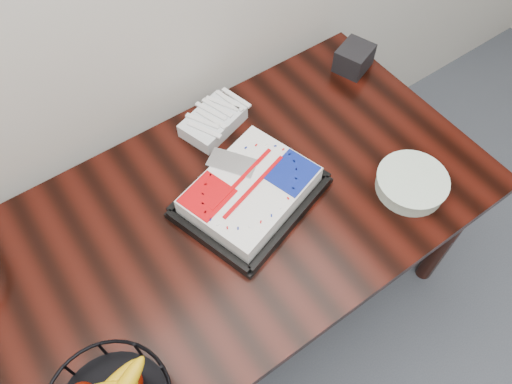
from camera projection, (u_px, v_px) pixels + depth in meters
table at (216, 237)px, 1.60m from camera, size 1.80×0.90×0.75m
cake_tray at (250, 192)px, 1.54m from camera, size 0.51×0.45×0.09m
plate_stack at (411, 183)px, 1.58m from camera, size 0.23×0.23×0.06m
fork_bag at (213, 121)px, 1.71m from camera, size 0.24×0.19×0.06m
napkin_box at (354, 58)px, 1.86m from camera, size 0.16×0.15×0.09m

